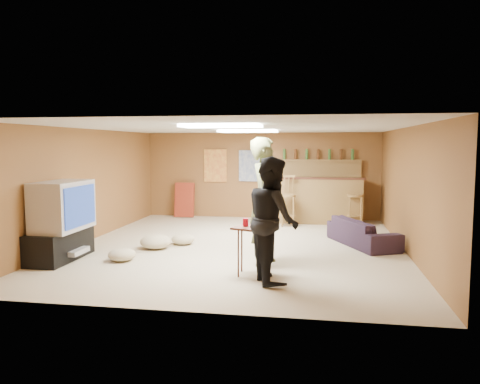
% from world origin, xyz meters
% --- Properties ---
extents(ground, '(7.00, 7.00, 0.00)m').
position_xyz_m(ground, '(0.00, 0.00, 0.00)').
color(ground, '#BCAD8F').
rests_on(ground, ground).
extents(ceiling, '(6.00, 7.00, 0.02)m').
position_xyz_m(ceiling, '(0.00, 0.00, 2.20)').
color(ceiling, silver).
rests_on(ceiling, ground).
extents(wall_back, '(6.00, 0.02, 2.20)m').
position_xyz_m(wall_back, '(0.00, 3.50, 1.10)').
color(wall_back, brown).
rests_on(wall_back, ground).
extents(wall_front, '(6.00, 0.02, 2.20)m').
position_xyz_m(wall_front, '(0.00, -3.50, 1.10)').
color(wall_front, brown).
rests_on(wall_front, ground).
extents(wall_left, '(0.02, 7.00, 2.20)m').
position_xyz_m(wall_left, '(-3.00, 0.00, 1.10)').
color(wall_left, brown).
rests_on(wall_left, ground).
extents(wall_right, '(0.02, 7.00, 2.20)m').
position_xyz_m(wall_right, '(3.00, 0.00, 1.10)').
color(wall_right, brown).
rests_on(wall_right, ground).
extents(tv_stand, '(0.55, 1.30, 0.50)m').
position_xyz_m(tv_stand, '(-2.72, -1.50, 0.25)').
color(tv_stand, black).
rests_on(tv_stand, ground).
extents(dvd_box, '(0.35, 0.50, 0.08)m').
position_xyz_m(dvd_box, '(-2.50, -1.50, 0.15)').
color(dvd_box, '#B2B2B7').
rests_on(dvd_box, tv_stand).
extents(tv_body, '(0.60, 1.10, 0.80)m').
position_xyz_m(tv_body, '(-2.65, -1.50, 0.90)').
color(tv_body, '#B2B2B7').
rests_on(tv_body, tv_stand).
extents(tv_screen, '(0.02, 0.95, 0.65)m').
position_xyz_m(tv_screen, '(-2.34, -1.50, 0.90)').
color(tv_screen, navy).
rests_on(tv_screen, tv_body).
extents(bar_counter, '(2.00, 0.60, 1.10)m').
position_xyz_m(bar_counter, '(1.50, 2.95, 0.55)').
color(bar_counter, brown).
rests_on(bar_counter, ground).
extents(bar_lip, '(2.10, 0.12, 0.05)m').
position_xyz_m(bar_lip, '(1.50, 2.70, 1.10)').
color(bar_lip, '#3E1E14').
rests_on(bar_lip, bar_counter).
extents(bar_shelf, '(2.00, 0.18, 0.05)m').
position_xyz_m(bar_shelf, '(1.50, 3.40, 1.50)').
color(bar_shelf, brown).
rests_on(bar_shelf, bar_backing).
extents(bar_backing, '(2.00, 0.14, 0.60)m').
position_xyz_m(bar_backing, '(1.50, 3.42, 1.20)').
color(bar_backing, brown).
rests_on(bar_backing, bar_counter).
extents(poster_left, '(0.60, 0.03, 0.85)m').
position_xyz_m(poster_left, '(-1.20, 3.46, 1.35)').
color(poster_left, '#BF3F26').
rests_on(poster_left, wall_back).
extents(poster_right, '(0.55, 0.03, 0.80)m').
position_xyz_m(poster_right, '(-0.30, 3.46, 1.35)').
color(poster_right, '#334C99').
rests_on(poster_right, wall_back).
extents(folding_chair_stack, '(0.50, 0.26, 0.91)m').
position_xyz_m(folding_chair_stack, '(-2.00, 3.30, 0.45)').
color(folding_chair_stack, maroon).
rests_on(folding_chair_stack, ground).
extents(ceiling_panel_front, '(1.20, 0.60, 0.04)m').
position_xyz_m(ceiling_panel_front, '(0.00, -1.50, 2.17)').
color(ceiling_panel_front, white).
rests_on(ceiling_panel_front, ceiling).
extents(ceiling_panel_back, '(1.20, 0.60, 0.04)m').
position_xyz_m(ceiling_panel_back, '(0.00, 1.20, 2.17)').
color(ceiling_panel_back, white).
rests_on(ceiling_panel_back, ceiling).
extents(person_olive, '(0.53, 0.76, 2.01)m').
position_xyz_m(person_olive, '(0.64, -1.19, 1.00)').
color(person_olive, '#535933').
rests_on(person_olive, ground).
extents(person_black, '(0.92, 1.02, 1.74)m').
position_xyz_m(person_black, '(0.85, -2.13, 0.87)').
color(person_black, black).
rests_on(person_black, ground).
extents(sofa, '(1.31, 1.83, 0.50)m').
position_xyz_m(sofa, '(2.30, 0.48, 0.25)').
color(sofa, black).
rests_on(sofa, ground).
extents(tray_table, '(0.66, 0.60, 0.71)m').
position_xyz_m(tray_table, '(0.55, -1.87, 0.35)').
color(tray_table, '#3E1E14').
rests_on(tray_table, ground).
extents(cup_red_near, '(0.10, 0.10, 0.11)m').
position_xyz_m(cup_red_near, '(0.42, -1.82, 0.76)').
color(cup_red_near, '#B60C21').
rests_on(cup_red_near, tray_table).
extents(cup_red_far, '(0.09, 0.09, 0.10)m').
position_xyz_m(cup_red_far, '(0.61, -1.94, 0.76)').
color(cup_red_far, '#B60C21').
rests_on(cup_red_far, tray_table).
extents(cup_blue, '(0.09, 0.09, 0.11)m').
position_xyz_m(cup_blue, '(0.68, -1.74, 0.76)').
color(cup_blue, navy).
rests_on(cup_blue, tray_table).
extents(bar_stool_left, '(0.51, 0.51, 1.29)m').
position_xyz_m(bar_stool_left, '(0.78, 2.33, 0.65)').
color(bar_stool_left, brown).
rests_on(bar_stool_left, ground).
extents(bar_stool_right, '(0.51, 0.51, 1.28)m').
position_xyz_m(bar_stool_right, '(2.31, 2.58, 0.64)').
color(bar_stool_right, brown).
rests_on(bar_stool_right, ground).
extents(cushion_near_tv, '(0.63, 0.63, 0.26)m').
position_xyz_m(cushion_near_tv, '(-1.45, -0.44, 0.13)').
color(cushion_near_tv, tan).
rests_on(cushion_near_tv, ground).
extents(cushion_mid, '(0.55, 0.55, 0.20)m').
position_xyz_m(cushion_mid, '(-1.07, -0.01, 0.10)').
color(cushion_mid, tan).
rests_on(cushion_mid, ground).
extents(cushion_far, '(0.55, 0.55, 0.20)m').
position_xyz_m(cushion_far, '(-1.69, -1.40, 0.10)').
color(cushion_far, tan).
rests_on(cushion_far, ground).
extents(bottle_row, '(1.76, 0.08, 0.26)m').
position_xyz_m(bottle_row, '(1.44, 3.38, 1.65)').
color(bottle_row, '#3F7233').
rests_on(bottle_row, bar_shelf).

